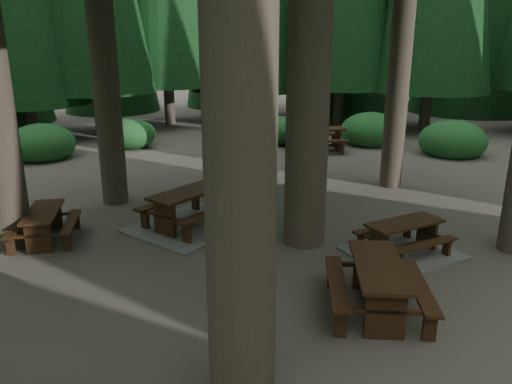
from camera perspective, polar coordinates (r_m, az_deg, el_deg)
ground at (r=9.85m, az=2.62°, el=-7.05°), size 80.00×80.00×0.00m
picnic_table_a at (r=10.15m, az=16.46°, el=-5.69°), size 2.15×1.85×0.67m
picnic_table_b at (r=11.14m, az=-23.08°, el=-3.06°), size 1.76×1.92×0.67m
picnic_table_c at (r=11.19m, az=-7.37°, el=-2.49°), size 3.01×2.73×0.85m
picnic_table_d at (r=18.75m, az=7.00°, el=6.40°), size 2.50×2.34×0.86m
picnic_table_e at (r=7.89m, az=13.78°, el=-9.75°), size 2.31×2.36×0.80m
shrub_ring at (r=10.65m, az=3.24°, el=-2.83°), size 23.86×24.64×1.49m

